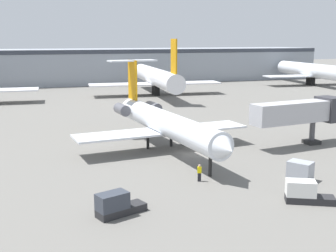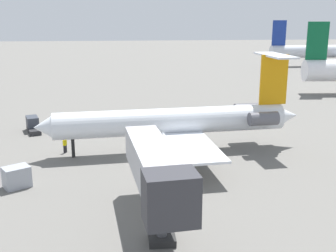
{
  "view_description": "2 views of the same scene",
  "coord_description": "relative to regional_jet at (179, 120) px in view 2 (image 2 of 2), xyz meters",
  "views": [
    {
      "loc": [
        -18.63,
        -45.97,
        13.47
      ],
      "look_at": [
        -1.77,
        2.6,
        3.04
      ],
      "focal_mm": 45.89,
      "sensor_mm": 36.0,
      "label": 1
    },
    {
      "loc": [
        42.65,
        -2.51,
        15.0
      ],
      "look_at": [
        -4.35,
        1.99,
        2.35
      ],
      "focal_mm": 45.19,
      "sensor_mm": 36.0,
      "label": 2
    }
  ],
  "objects": [
    {
      "name": "jet_bridge",
      "position": [
        17.63,
        -3.66,
        0.77
      ],
      "size": [
        13.38,
        4.39,
        6.03
      ],
      "color": "#ADADB2",
      "rests_on": "ground_plane"
    },
    {
      "name": "regional_jet",
      "position": [
        0.0,
        0.0,
        0.0
      ],
      "size": [
        22.22,
        29.69,
        10.56
      ],
      "color": "silver",
      "rests_on": "ground_plane"
    },
    {
      "name": "baggage_tug_lead",
      "position": [
        -9.89,
        -18.0,
        -2.72
      ],
      "size": [
        4.24,
        2.62,
        1.9
      ],
      "color": "#262628",
      "rests_on": "ground_plane"
    },
    {
      "name": "ground_crew_marshaller",
      "position": [
        -0.57,
        -12.61,
        -2.7
      ],
      "size": [
        0.48,
        0.42,
        1.69
      ],
      "color": "black",
      "rests_on": "ground_plane"
    },
    {
      "name": "cargo_container_uld",
      "position": [
        8.76,
        -15.53,
        -2.61
      ],
      "size": [
        2.56,
        2.74,
        1.88
      ],
      "color": "#999EA8",
      "rests_on": "ground_plane"
    },
    {
      "name": "ground_plane",
      "position": [
        2.24,
        -2.98,
        -3.6
      ],
      "size": [
        400.0,
        400.0,
        0.1
      ],
      "primitive_type": "cube",
      "color": "#66635E"
    }
  ]
}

